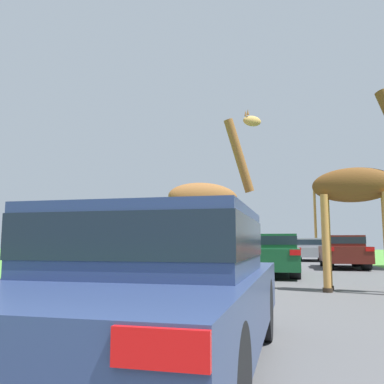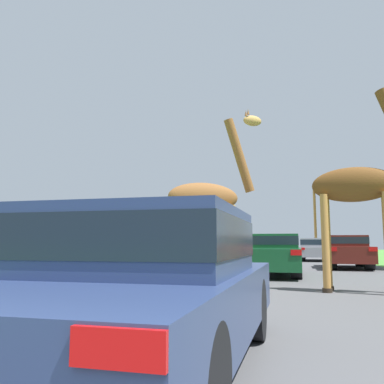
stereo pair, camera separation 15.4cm
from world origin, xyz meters
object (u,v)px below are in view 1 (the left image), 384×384
Objects in this scene: car_queue_left at (274,253)px; car_lead_maroon at (158,282)px; giraffe_companion at (362,186)px; sign_post at (147,239)px; car_far_ahead at (343,251)px; giraffe_near_road at (209,203)px; car_queue_right at (310,249)px.

car_lead_maroon is at bearing -92.76° from car_queue_left.
giraffe_companion is 2.79× the size of sign_post.
car_far_ahead reaches higher than car_lead_maroon.
car_far_ahead is at bearing 120.01° from giraffe_near_road.
car_queue_left is at bearing 9.54° from sign_post.
car_queue_right is at bearing 134.77° from giraffe_near_road.
car_lead_maroon is 10.97m from sign_post.
car_lead_maroon is (0.96, -7.00, -1.40)m from giraffe_near_road.
car_lead_maroon is 24.10m from car_queue_right.
car_lead_maroon is 0.94× the size of car_queue_left.
giraffe_companion is 1.12× the size of car_lead_maroon.
car_queue_left is (-2.22, 4.62, -1.64)m from giraffe_companion.
giraffe_near_road is at bearing -91.18° from giraffe_companion.
giraffe_companion is (3.72, -0.62, 0.24)m from giraffe_near_road.
car_lead_maroon is 0.92× the size of car_queue_right.
giraffe_companion is 1.05× the size of car_far_ahead.
giraffe_near_road is at bearing -100.60° from car_queue_right.
sign_post reaches higher than car_far_ahead.
giraffe_companion is at bearing -88.27° from car_queue_right.
car_far_ahead reaches higher than car_queue_left.
sign_post reaches higher than car_queue_left.
car_queue_right is at bearing 82.59° from car_queue_left.
giraffe_near_road reaches higher than sign_post.
giraffe_companion is 7.14m from car_lead_maroon.
giraffe_companion is at bearing -64.28° from car_queue_left.
giraffe_near_road is 7.20m from car_lead_maroon.
giraffe_near_road reaches higher than car_lead_maroon.
giraffe_companion is at bearing 66.64° from car_lead_maroon.
car_far_ahead is at bearing -81.88° from car_queue_right.
giraffe_near_road is 1.03× the size of car_far_ahead.
car_far_ahead is (2.82, 5.10, 0.03)m from car_queue_left.
sign_post is (-6.10, -13.75, 0.47)m from car_queue_right.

